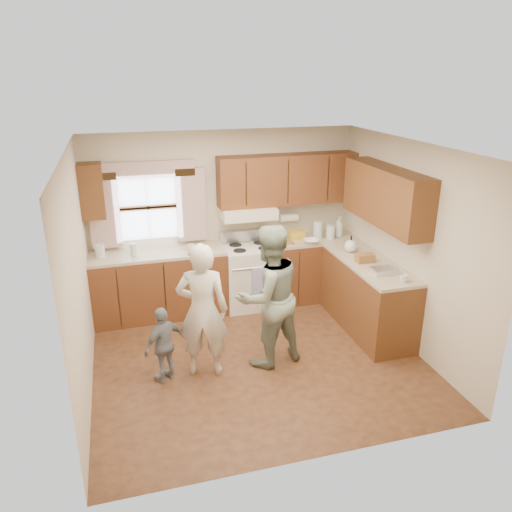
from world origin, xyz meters
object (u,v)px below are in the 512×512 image
object	(u,v)px
stove	(250,275)
child	(164,344)
woman_left	(203,310)
woman_right	(268,296)

from	to	relation	value
stove	child	xyz separation A→B (m)	(-1.40, -1.59, -0.03)
woman_left	child	xyz separation A→B (m)	(-0.44, -0.03, -0.34)
woman_left	child	distance (m)	0.56
woman_right	woman_left	bearing A→B (deg)	-14.14
stove	woman_left	size ratio (longest dim) A/B	0.69
woman_left	child	world-z (taller)	woman_left
child	woman_right	bearing A→B (deg)	148.77
woman_left	woman_right	world-z (taller)	woman_right
stove	child	distance (m)	2.12
woman_right	stove	bearing A→B (deg)	-112.96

